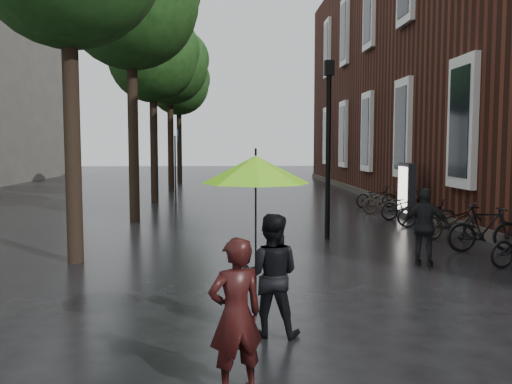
{
  "coord_description": "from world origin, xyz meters",
  "views": [
    {
      "loc": [
        -1.05,
        -4.03,
        2.36
      ],
      "look_at": [
        -0.44,
        6.77,
        1.44
      ],
      "focal_mm": 38.0,
      "sensor_mm": 36.0,
      "label": 1
    }
  ],
  "objects": [
    {
      "name": "brick_building",
      "position": [
        10.47,
        19.46,
        5.99
      ],
      "size": [
        10.2,
        33.2,
        12.0
      ],
      "color": "#38160F",
      "rests_on": "ground"
    },
    {
      "name": "street_trees",
      "position": [
        -3.99,
        15.91,
        6.34
      ],
      "size": [
        4.33,
        34.03,
        8.91
      ],
      "color": "black",
      "rests_on": "ground"
    },
    {
      "name": "person_burgundy",
      "position": [
        -0.96,
        1.0,
        0.75
      ],
      "size": [
        0.64,
        0.53,
        1.51
      ],
      "primitive_type": "imported",
      "rotation": [
        0.0,
        0.0,
        3.51
      ],
      "color": "black",
      "rests_on": "ground"
    },
    {
      "name": "person_black",
      "position": [
        -0.49,
        2.55,
        0.77
      ],
      "size": [
        0.85,
        0.72,
        1.53
      ],
      "primitive_type": "imported",
      "rotation": [
        0.0,
        0.0,
        2.94
      ],
      "color": "black",
      "rests_on": "ground"
    },
    {
      "name": "lime_umbrella",
      "position": [
        -0.72,
        1.85,
        2.1
      ],
      "size": [
        1.19,
        1.19,
        1.74
      ],
      "rotation": [
        0.0,
        0.0,
        -0.05
      ],
      "color": "black",
      "rests_on": "ground"
    },
    {
      "name": "pedestrian_walking",
      "position": [
        2.87,
        6.31,
        0.77
      ],
      "size": [
        0.97,
        0.74,
        1.54
      ],
      "primitive_type": "imported",
      "rotation": [
        0.0,
        0.0,
        2.68
      ],
      "color": "black",
      "rests_on": "ground"
    },
    {
      "name": "parked_bicycles",
      "position": [
        4.67,
        10.19,
        0.46
      ],
      "size": [
        2.0,
        12.62,
        1.04
      ],
      "color": "black",
      "rests_on": "ground"
    },
    {
      "name": "ad_lightbox",
      "position": [
        4.88,
        13.35,
        0.9
      ],
      "size": [
        0.28,
        1.19,
        1.8
      ],
      "rotation": [
        0.0,
        0.0,
        -0.06
      ],
      "color": "black",
      "rests_on": "ground"
    },
    {
      "name": "lamp_post",
      "position": [
        1.53,
        9.5,
        2.72
      ],
      "size": [
        0.23,
        0.23,
        4.47
      ],
      "rotation": [
        0.0,
        0.0,
        -0.42
      ],
      "color": "black",
      "rests_on": "ground"
    },
    {
      "name": "cycle_sign",
      "position": [
        -3.06,
        18.28,
        2.02
      ],
      "size": [
        0.16,
        0.55,
        3.05
      ],
      "rotation": [
        0.0,
        0.0,
        0.11
      ],
      "color": "#262628",
      "rests_on": "ground"
    }
  ]
}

